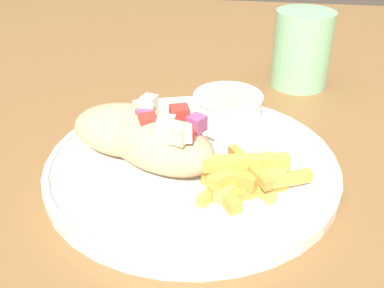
{
  "coord_description": "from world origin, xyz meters",
  "views": [
    {
      "loc": [
        0.04,
        -0.43,
        1.04
      ],
      "look_at": [
        -0.02,
        -0.03,
        0.81
      ],
      "focal_mm": 42.0,
      "sensor_mm": 36.0,
      "label": 1
    }
  ],
  "objects_px": {
    "water_glass": "(301,53)",
    "plate": "(192,164)",
    "pita_sandwich_near": "(159,142)",
    "pita_sandwich_far": "(129,129)",
    "sauce_ramekin": "(227,108)",
    "fries_pile": "(243,176)"
  },
  "relations": [
    {
      "from": "water_glass",
      "to": "plate",
      "type": "bearing_deg",
      "value": -115.65
    },
    {
      "from": "pita_sandwich_near",
      "to": "pita_sandwich_far",
      "type": "height_order",
      "value": "pita_sandwich_near"
    },
    {
      "from": "pita_sandwich_near",
      "to": "sauce_ramekin",
      "type": "height_order",
      "value": "pita_sandwich_near"
    },
    {
      "from": "pita_sandwich_far",
      "to": "water_glass",
      "type": "relative_size",
      "value": 1.2
    },
    {
      "from": "plate",
      "to": "water_glass",
      "type": "xyz_separation_m",
      "value": [
        0.12,
        0.26,
        0.04
      ]
    },
    {
      "from": "water_glass",
      "to": "sauce_ramekin",
      "type": "bearing_deg",
      "value": -118.31
    },
    {
      "from": "pita_sandwich_near",
      "to": "fries_pile",
      "type": "distance_m",
      "value": 0.09
    },
    {
      "from": "pita_sandwich_near",
      "to": "pita_sandwich_far",
      "type": "relative_size",
      "value": 1.13
    },
    {
      "from": "fries_pile",
      "to": "plate",
      "type": "bearing_deg",
      "value": 144.37
    },
    {
      "from": "fries_pile",
      "to": "water_glass",
      "type": "height_order",
      "value": "water_glass"
    },
    {
      "from": "pita_sandwich_far",
      "to": "water_glass",
      "type": "bearing_deg",
      "value": 60.82
    },
    {
      "from": "sauce_ramekin",
      "to": "fries_pile",
      "type": "bearing_deg",
      "value": -78.21
    },
    {
      "from": "plate",
      "to": "pita_sandwich_near",
      "type": "height_order",
      "value": "pita_sandwich_near"
    },
    {
      "from": "plate",
      "to": "pita_sandwich_far",
      "type": "bearing_deg",
      "value": 171.88
    },
    {
      "from": "sauce_ramekin",
      "to": "pita_sandwich_near",
      "type": "bearing_deg",
      "value": -122.04
    },
    {
      "from": "plate",
      "to": "water_glass",
      "type": "distance_m",
      "value": 0.29
    },
    {
      "from": "pita_sandwich_far",
      "to": "plate",
      "type": "bearing_deg",
      "value": 0.76
    },
    {
      "from": "pita_sandwich_far",
      "to": "water_glass",
      "type": "height_order",
      "value": "water_glass"
    },
    {
      "from": "plate",
      "to": "pita_sandwich_near",
      "type": "xyz_separation_m",
      "value": [
        -0.03,
        -0.02,
        0.03
      ]
    },
    {
      "from": "plate",
      "to": "sauce_ramekin",
      "type": "relative_size",
      "value": 3.73
    },
    {
      "from": "sauce_ramekin",
      "to": "water_glass",
      "type": "distance_m",
      "value": 0.2
    },
    {
      "from": "fries_pile",
      "to": "sauce_ramekin",
      "type": "distance_m",
      "value": 0.13
    }
  ]
}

